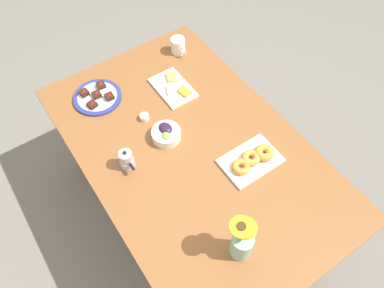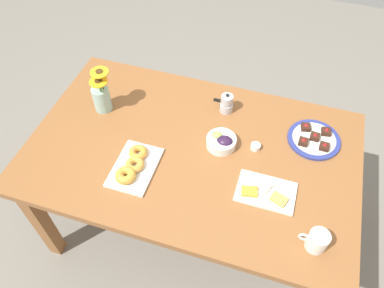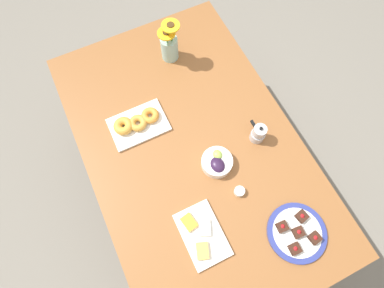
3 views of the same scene
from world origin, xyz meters
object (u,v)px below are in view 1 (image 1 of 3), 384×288
object	(u,v)px
jam_cup_honey	(144,117)
flower_vase	(242,243)
coffee_mug	(178,45)
cheese_platter	(173,87)
moka_pot	(127,160)
grape_bowl	(166,134)
croissant_platter	(252,159)
dining_table	(192,158)
dessert_plate	(97,97)

from	to	relation	value
jam_cup_honey	flower_vase	world-z (taller)	flower_vase
jam_cup_honey	coffee_mug	bearing A→B (deg)	127.78
jam_cup_honey	cheese_platter	bearing A→B (deg)	111.42
cheese_platter	moka_pot	world-z (taller)	moka_pot
grape_bowl	moka_pot	bearing A→B (deg)	-81.12
coffee_mug	jam_cup_honey	world-z (taller)	coffee_mug
coffee_mug	grape_bowl	size ratio (longest dim) A/B	0.80
grape_bowl	coffee_mug	bearing A→B (deg)	141.41
grape_bowl	croissant_platter	world-z (taller)	grape_bowl
flower_vase	grape_bowl	bearing A→B (deg)	175.02
cheese_platter	jam_cup_honey	distance (m)	0.26
moka_pot	coffee_mug	bearing A→B (deg)	129.93
dining_table	coffee_mug	bearing A→B (deg)	152.36
dining_table	dessert_plate	size ratio (longest dim) A/B	6.17
dining_table	grape_bowl	size ratio (longest dim) A/B	10.94
jam_cup_honey	flower_vase	bearing A→B (deg)	-1.83
coffee_mug	moka_pot	bearing A→B (deg)	-50.07
flower_vase	moka_pot	bearing A→B (deg)	-163.71
coffee_mug	cheese_platter	bearing A→B (deg)	-38.28
grape_bowl	croissant_platter	xyz separation A→B (m)	(0.35, 0.26, -0.01)
coffee_mug	flower_vase	bearing A→B (deg)	-21.32
croissant_platter	jam_cup_honey	distance (m)	0.59
croissant_platter	flower_vase	world-z (taller)	flower_vase
dessert_plate	croissant_platter	bearing A→B (deg)	28.80
cheese_platter	jam_cup_honey	world-z (taller)	cheese_platter
dessert_plate	moka_pot	size ratio (longest dim) A/B	2.18
cheese_platter	flower_vase	distance (m)	0.96
cheese_platter	coffee_mug	bearing A→B (deg)	141.72
dining_table	jam_cup_honey	world-z (taller)	jam_cup_honey
dining_table	flower_vase	size ratio (longest dim) A/B	6.37
cheese_platter	moka_pot	distance (m)	0.54
dining_table	cheese_platter	size ratio (longest dim) A/B	6.15
dessert_plate	dining_table	bearing A→B (deg)	22.94
dining_table	croissant_platter	size ratio (longest dim) A/B	5.71
croissant_platter	flower_vase	xyz separation A→B (m)	(0.31, -0.32, 0.07)
croissant_platter	coffee_mug	bearing A→B (deg)	171.17
grape_bowl	cheese_platter	bearing A→B (deg)	141.13
grape_bowl	moka_pot	size ratio (longest dim) A/B	1.23
jam_cup_honey	moka_pot	distance (m)	0.29
coffee_mug	jam_cup_honey	bearing A→B (deg)	-52.22
flower_vase	moka_pot	distance (m)	0.65
croissant_platter	grape_bowl	bearing A→B (deg)	-143.60
grape_bowl	cheese_platter	xyz separation A→B (m)	(-0.26, 0.21, -0.02)
coffee_mug	grape_bowl	world-z (taller)	coffee_mug
jam_cup_honey	flower_vase	size ratio (longest dim) A/B	0.19
dining_table	cheese_platter	world-z (taller)	cheese_platter
croissant_platter	dining_table	bearing A→B (deg)	-139.11
grape_bowl	jam_cup_honey	size ratio (longest dim) A/B	3.05
cheese_platter	dessert_plate	world-z (taller)	dessert_plate
croissant_platter	dessert_plate	distance (m)	0.89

